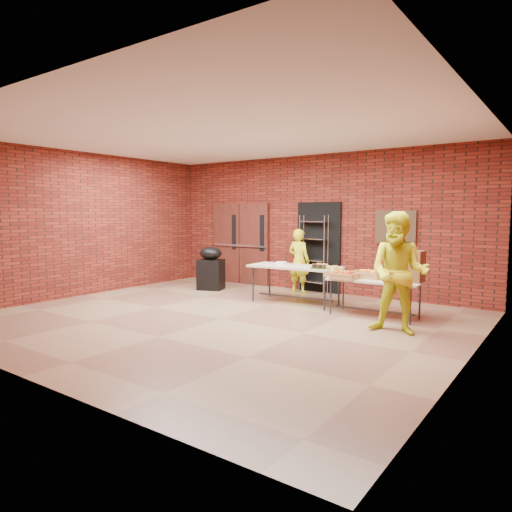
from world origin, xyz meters
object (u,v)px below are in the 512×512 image
(table_left, at_px, (295,269))
(coffee_dispenser, at_px, (411,266))
(table_right, at_px, (375,283))
(volunteer_man, at_px, (399,273))
(wire_rack, at_px, (313,254))
(covered_grill, at_px, (211,268))
(volunteer_woman, at_px, (299,261))

(table_left, xyz_separation_m, coffee_dispenser, (2.37, -0.11, 0.23))
(table_right, bearing_deg, coffee_dispenser, 9.14)
(coffee_dispenser, bearing_deg, volunteer_man, -83.01)
(table_right, bearing_deg, wire_rack, 140.59)
(covered_grill, bearing_deg, volunteer_woman, 4.47)
(volunteer_woman, xyz_separation_m, volunteer_man, (3.06, -2.25, 0.20))
(table_left, bearing_deg, wire_rack, 98.14)
(table_right, distance_m, covered_grill, 4.32)
(wire_rack, relative_size, table_left, 0.93)
(covered_grill, height_order, volunteer_woman, volunteer_woman)
(table_left, distance_m, covered_grill, 2.53)
(covered_grill, bearing_deg, table_right, -26.14)
(table_left, distance_m, volunteer_man, 2.74)
(table_right, height_order, covered_grill, covered_grill)
(volunteer_woman, bearing_deg, coffee_dispenser, 159.28)
(table_left, height_order, table_right, table_left)
(wire_rack, bearing_deg, coffee_dispenser, -18.51)
(volunteer_woman, bearing_deg, wire_rack, -137.95)
(volunteer_man, bearing_deg, coffee_dispenser, 92.60)
(wire_rack, relative_size, volunteer_man, 0.96)
(table_right, relative_size, volunteer_man, 0.88)
(table_left, distance_m, table_right, 1.79)
(wire_rack, height_order, table_left, wire_rack)
(wire_rack, bearing_deg, covered_grill, -143.63)
(covered_grill, relative_size, volunteer_man, 0.56)
(table_right, relative_size, coffee_dispenser, 3.07)
(table_right, bearing_deg, volunteer_woman, 147.67)
(wire_rack, distance_m, table_right, 2.63)
(wire_rack, xyz_separation_m, volunteer_woman, (-0.26, -0.22, -0.16))
(covered_grill, relative_size, volunteer_woman, 0.70)
(table_right, relative_size, volunteer_woman, 1.11)
(table_right, xyz_separation_m, volunteer_man, (0.72, -0.89, 0.32))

